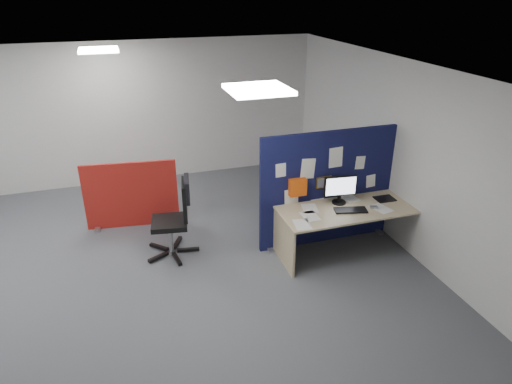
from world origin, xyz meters
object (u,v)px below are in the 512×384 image
object	(u,v)px
main_desk	(344,216)
red_divider	(131,196)
navy_divider	(328,188)
office_chair	(177,213)
monitor_main	(340,188)

from	to	relation	value
main_desk	red_divider	size ratio (longest dim) A/B	1.34
red_divider	navy_divider	bearing A→B (deg)	-19.41
main_desk	red_divider	xyz separation A→B (m)	(-2.88, 1.73, -0.03)
main_desk	office_chair	distance (m)	2.40
red_divider	office_chair	xyz separation A→B (m)	(0.58, -1.07, 0.13)
monitor_main	office_chair	bearing A→B (deg)	173.44
navy_divider	main_desk	xyz separation A→B (m)	(0.12, -0.35, -0.31)
navy_divider	monitor_main	bearing A→B (deg)	-70.53
navy_divider	main_desk	distance (m)	0.48
navy_divider	main_desk	world-z (taller)	navy_divider
monitor_main	navy_divider	bearing A→B (deg)	116.05
navy_divider	office_chair	world-z (taller)	navy_divider
red_divider	monitor_main	bearing A→B (deg)	-22.32
office_chair	main_desk	bearing A→B (deg)	-6.73
navy_divider	red_divider	world-z (taller)	navy_divider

